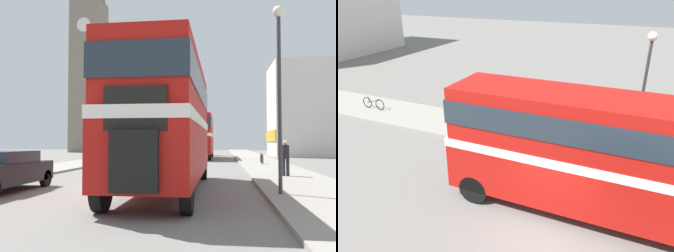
% 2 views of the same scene
% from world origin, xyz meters
% --- Properties ---
extents(ground_plane, '(120.00, 120.00, 0.00)m').
position_xyz_m(ground_plane, '(0.00, 0.00, 0.00)').
color(ground_plane, slate).
extents(sidewalk_right, '(3.50, 120.00, 0.12)m').
position_xyz_m(sidewalk_right, '(6.75, 0.00, 0.06)').
color(sidewalk_right, gray).
rests_on(sidewalk_right, ground_plane).
extents(double_decker_bus, '(2.41, 10.40, 4.41)m').
position_xyz_m(double_decker_bus, '(1.82, -0.98, 2.62)').
color(double_decker_bus, '#B2140F').
rests_on(double_decker_bus, ground_plane).
extents(pedestrian_walking, '(0.33, 0.33, 1.66)m').
position_xyz_m(pedestrian_walking, '(6.65, 4.08, 1.06)').
color(pedestrian_walking, '#282833').
rests_on(pedestrian_walking, sidewalk_right).
extents(bicycle_on_pavement, '(0.05, 1.76, 0.78)m').
position_xyz_m(bicycle_on_pavement, '(6.56, 13.71, 0.48)').
color(bicycle_on_pavement, black).
rests_on(bicycle_on_pavement, sidewalk_right).
extents(street_lamp, '(0.36, 0.36, 5.86)m').
position_xyz_m(street_lamp, '(5.48, -2.08, 3.96)').
color(street_lamp, '#38383D').
rests_on(street_lamp, sidewalk_right).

